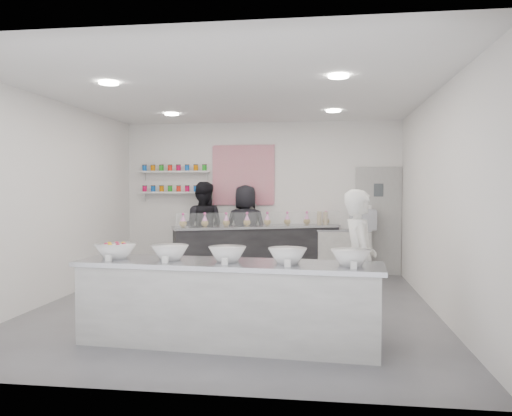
{
  "coord_description": "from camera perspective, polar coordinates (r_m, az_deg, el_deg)",
  "views": [
    {
      "loc": [
        1.22,
        -6.91,
        1.68
      ],
      "look_at": [
        0.25,
        0.4,
        1.39
      ],
      "focal_mm": 35.0,
      "sensor_mm": 36.0,
      "label": 1
    }
  ],
  "objects": [
    {
      "name": "label_cards",
      "position": [
        4.86,
        -4.03,
        -6.63
      ],
      "size": [
        2.66,
        0.04,
        0.07
      ],
      "primitive_type": null,
      "color": "white",
      "rests_on": "prep_counter"
    },
    {
      "name": "sneeze_guard",
      "position": [
        9.14,
        0.61,
        -1.31
      ],
      "size": [
        2.87,
        1.23,
        0.27
      ],
      "primitive_type": "cube",
      "rotation": [
        0.0,
        0.0,
        0.4
      ],
      "color": "white",
      "rests_on": "back_bar"
    },
    {
      "name": "cup_stacks",
      "position": [
        9.71,
        7.59,
        -1.42
      ],
      "size": [
        0.24,
        0.24,
        0.34
      ],
      "primitive_type": null,
      "color": "tan",
      "rests_on": "espresso_ledge"
    },
    {
      "name": "downlight_0",
      "position": [
        6.59,
        -16.48,
        13.52
      ],
      "size": [
        0.24,
        0.24,
        0.02
      ],
      "primitive_type": "cylinder",
      "color": "white",
      "rests_on": "ceiling"
    },
    {
      "name": "prep_bowls",
      "position": [
        5.37,
        -3.29,
        -5.29
      ],
      "size": [
        3.04,
        0.72,
        0.16
      ],
      "primitive_type": null,
      "rotation": [
        0.0,
        0.0,
        -0.07
      ],
      "color": "white",
      "rests_on": "prep_counter"
    },
    {
      "name": "left_wall",
      "position": [
        7.97,
        -22.31,
        0.78
      ],
      "size": [
        0.0,
        6.0,
        6.0
      ],
      "primitive_type": "plane",
      "rotation": [
        1.57,
        0.0,
        1.57
      ],
      "color": "white",
      "rests_on": "floor"
    },
    {
      "name": "downlight_3",
      "position": [
        8.61,
        8.84,
        10.9
      ],
      "size": [
        0.24,
        0.24,
        0.02
      ],
      "primitive_type": "cylinder",
      "color": "white",
      "rests_on": "ceiling"
    },
    {
      "name": "preserve_jars",
      "position": [
        10.23,
        -9.32,
        3.33
      ],
      "size": [
        1.45,
        0.1,
        0.56
      ],
      "primitive_type": null,
      "color": "#CD0945",
      "rests_on": "jar_shelf_lower"
    },
    {
      "name": "espresso_machine",
      "position": [
        9.74,
        12.13,
        -1.33
      ],
      "size": [
        0.49,
        0.34,
        0.38
      ],
      "primitive_type": "cube",
      "color": "#93969E",
      "rests_on": "espresso_ledge"
    },
    {
      "name": "downlight_2",
      "position": [
        9.0,
        -9.61,
        10.52
      ],
      "size": [
        0.24,
        0.24,
        0.02
      ],
      "primitive_type": "cylinder",
      "color": "white",
      "rests_on": "ceiling"
    },
    {
      "name": "ceiling",
      "position": [
        7.14,
        -2.46,
        12.89
      ],
      "size": [
        6.0,
        6.0,
        0.0
      ],
      "primitive_type": "plane",
      "rotation": [
        3.14,
        0.0,
        0.0
      ],
      "color": "white",
      "rests_on": "floor"
    },
    {
      "name": "back_wall",
      "position": [
        9.99,
        0.55,
        1.21
      ],
      "size": [
        5.5,
        0.0,
        5.5
      ],
      "primitive_type": "plane",
      "rotation": [
        1.57,
        0.0,
        0.0
      ],
      "color": "white",
      "rests_on": "floor"
    },
    {
      "name": "prep_counter",
      "position": [
        5.46,
        -3.28,
        -10.81
      ],
      "size": [
        3.33,
        0.98,
        0.9
      ],
      "primitive_type": "cube",
      "rotation": [
        0.0,
        0.0,
        -0.07
      ],
      "color": "#A2A29D",
      "rests_on": "floor"
    },
    {
      "name": "staff_right",
      "position": [
        9.71,
        -1.19,
        -2.51
      ],
      "size": [
        0.9,
        0.62,
        1.75
      ],
      "primitive_type": "imported",
      "rotation": [
        0.0,
        0.0,
        3.06
      ],
      "color": "black",
      "rests_on": "floor"
    },
    {
      "name": "right_wall",
      "position": [
        7.08,
        20.05,
        0.64
      ],
      "size": [
        0.0,
        6.0,
        6.0
      ],
      "primitive_type": "plane",
      "rotation": [
        1.57,
        0.0,
        -1.57
      ],
      "color": "white",
      "rests_on": "floor"
    },
    {
      "name": "espresso_ledge",
      "position": [
        9.77,
        9.48,
        -5.04
      ],
      "size": [
        1.2,
        0.38,
        0.89
      ],
      "primitive_type": "cube",
      "color": "#A2A29D",
      "rests_on": "floor"
    },
    {
      "name": "woman_prep",
      "position": [
        5.86,
        11.73,
        -6.11
      ],
      "size": [
        0.5,
        0.67,
        1.67
      ],
      "primitive_type": "imported",
      "rotation": [
        0.0,
        0.0,
        1.75
      ],
      "color": "white",
      "rests_on": "floor"
    },
    {
      "name": "staff_left",
      "position": [
        9.87,
        -6.14,
        -2.27
      ],
      "size": [
        0.89,
        0.7,
        1.81
      ],
      "primitive_type": "imported",
      "rotation": [
        0.0,
        0.0,
        3.15
      ],
      "color": "black",
      "rests_on": "floor"
    },
    {
      "name": "back_bar",
      "position": [
        9.47,
        0.14,
        -4.98
      ],
      "size": [
        3.14,
        1.77,
        0.98
      ],
      "primitive_type": "cube",
      "rotation": [
        0.0,
        0.0,
        0.4
      ],
      "color": "black",
      "rests_on": "floor"
    },
    {
      "name": "pattern_panel",
      "position": [
        10.01,
        -1.46,
        3.79
      ],
      "size": [
        1.25,
        0.03,
        1.2
      ],
      "primitive_type": "cube",
      "color": "#C11741",
      "rests_on": "back_wall"
    },
    {
      "name": "jar_shelf_lower",
      "position": [
        10.25,
        -9.28,
        1.76
      ],
      "size": [
        1.45,
        0.22,
        0.04
      ],
      "primitive_type": "cube",
      "color": "silver",
      "rests_on": "back_wall"
    },
    {
      "name": "floor",
      "position": [
        7.21,
        -2.42,
        -11.23
      ],
      "size": [
        6.0,
        6.0,
        0.0
      ],
      "primitive_type": "plane",
      "color": "#515156",
      "rests_on": "ground"
    },
    {
      "name": "back_door",
      "position": [
        9.96,
        13.78,
        -1.45
      ],
      "size": [
        0.88,
        0.04,
        2.1
      ],
      "primitive_type": "cube",
      "color": "#999997",
      "rests_on": "floor"
    },
    {
      "name": "jar_shelf_upper",
      "position": [
        10.25,
        -9.3,
        4.11
      ],
      "size": [
        1.45,
        0.22,
        0.04
      ],
      "primitive_type": "cube",
      "color": "silver",
      "rests_on": "back_wall"
    },
    {
      "name": "downlight_1",
      "position": [
        6.05,
        9.41,
        14.61
      ],
      "size": [
        0.24,
        0.24,
        0.02
      ],
      "primitive_type": "cylinder",
      "color": "white",
      "rests_on": "ceiling"
    },
    {
      "name": "cookie_bags",
      "position": [
        9.41,
        0.15,
        -1.26
      ],
      "size": [
        2.75,
        1.27,
        0.25
      ],
      "primitive_type": null,
      "rotation": [
        0.0,
        0.0,
        0.4
      ],
      "color": "#FF86E4",
      "rests_on": "back_bar"
    }
  ]
}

